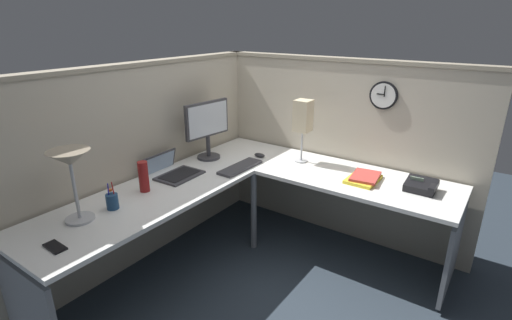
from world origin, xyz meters
TOP-DOWN VIEW (x-y plane):
  - ground_plane at (0.00, 0.00)m, footprint 6.80×6.80m
  - cubicle_wall_back at (-0.36, 0.87)m, footprint 2.57×0.12m
  - cubicle_wall_right at (0.87, -0.27)m, footprint 0.12×2.37m
  - desk at (-0.15, -0.05)m, footprint 2.35×2.15m
  - monitor at (0.16, 0.64)m, footprint 0.46×0.20m
  - laptop at (-0.29, 0.64)m, footprint 0.35×0.39m
  - keyboard at (0.11, 0.26)m, footprint 0.43×0.15m
  - computer_mouse at (0.43, 0.29)m, footprint 0.06×0.10m
  - desk_lamp_dome at (-1.12, 0.54)m, footprint 0.24×0.24m
  - pen_cup at (-0.92, 0.51)m, footprint 0.08×0.08m
  - cell_phone at (-1.37, 0.37)m, footprint 0.07×0.15m
  - thermos_flask at (-0.62, 0.55)m, footprint 0.07×0.07m
  - office_phone at (0.50, -1.06)m, footprint 0.19×0.21m
  - book_stack at (0.45, -0.66)m, footprint 0.30×0.23m
  - desk_lamp_paper at (0.55, -0.07)m, footprint 0.13×0.13m
  - wall_clock at (0.82, -0.62)m, footprint 0.04×0.22m

SIDE VIEW (x-z plane):
  - ground_plane at x=0.00m, z-range 0.00..0.00m
  - desk at x=-0.15m, z-range 0.27..1.00m
  - cell_phone at x=-1.37m, z-range 0.73..0.74m
  - keyboard at x=0.11m, z-range 0.73..0.75m
  - computer_mouse at x=0.43m, z-range 0.73..0.76m
  - book_stack at x=0.45m, z-range 0.73..0.77m
  - laptop at x=-0.29m, z-range 0.65..0.86m
  - office_phone at x=0.50m, z-range 0.71..0.82m
  - pen_cup at x=-0.92m, z-range 0.69..0.87m
  - cubicle_wall_back at x=-0.36m, z-range 0.00..1.58m
  - cubicle_wall_right at x=0.87m, z-range 0.00..1.58m
  - thermos_flask at x=-0.62m, z-range 0.73..0.95m
  - monitor at x=0.16m, z-range 0.77..1.27m
  - desk_lamp_dome at x=-1.12m, z-range 0.87..1.32m
  - desk_lamp_paper at x=0.55m, z-range 0.85..1.38m
  - wall_clock at x=0.82m, z-range 1.21..1.43m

